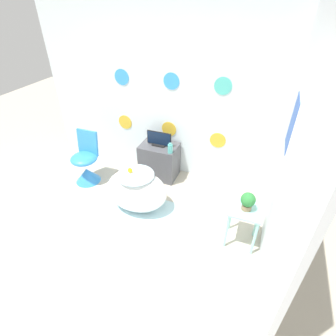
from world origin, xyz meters
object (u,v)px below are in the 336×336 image
(chair, at_px, (86,166))
(tv, at_px, (159,140))
(potted_plant_left, at_px, (248,201))
(bathtub, at_px, (137,190))
(vase, at_px, (170,149))

(chair, relative_size, tv, 2.09)
(potted_plant_left, bearing_deg, bathtub, 175.77)
(tv, bearing_deg, potted_plant_left, -32.39)
(bathtub, bearing_deg, chair, 165.99)
(bathtub, xyz_separation_m, tv, (-0.00, 0.83, 0.39))
(chair, xyz_separation_m, tv, (1.03, 0.57, 0.40))
(chair, bearing_deg, vase, 18.20)
(bathtub, bearing_deg, potted_plant_left, -4.23)
(bathtub, height_order, vase, vase)
(potted_plant_left, bearing_deg, vase, 147.45)
(tv, bearing_deg, bathtub, -89.82)
(chair, relative_size, vase, 5.18)
(chair, height_order, potted_plant_left, chair)
(bathtub, distance_m, vase, 0.80)
(tv, relative_size, vase, 2.48)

